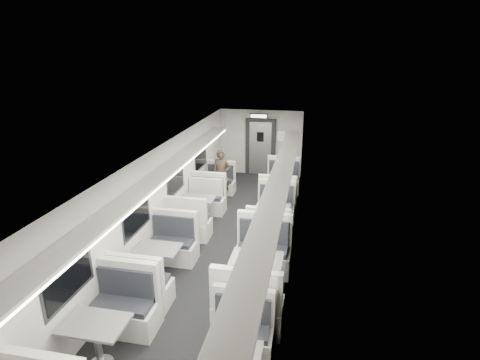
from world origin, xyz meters
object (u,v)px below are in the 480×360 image
at_px(booth_right_c, 256,276).
at_px(booth_left_a, 214,190).
at_px(booth_right_b, 272,220).
at_px(exit_sign, 259,116).
at_px(vestibule_door, 260,147).
at_px(passenger, 221,175).
at_px(booth_right_a, 281,189).
at_px(booth_left_b, 198,210).
at_px(booth_left_c, 159,264).
at_px(booth_left_d, 98,344).

bearing_deg(booth_right_c, booth_left_a, 114.30).
distance_m(booth_right_b, exit_sign, 4.67).
bearing_deg(booth_right_c, vestibule_door, 97.84).
distance_m(booth_left_a, passenger, 0.52).
height_order(booth_right_a, exit_sign, exit_sign).
relative_size(booth_left_b, booth_right_a, 0.98).
distance_m(booth_right_b, vestibule_door, 4.79).
xyz_separation_m(booth_left_b, passenger, (0.18, 1.83, 0.42)).
bearing_deg(booth_left_c, passenger, 87.69).
height_order(booth_left_b, exit_sign, exit_sign).
xyz_separation_m(booth_left_c, booth_right_b, (2.00, 2.50, -0.01)).
height_order(booth_left_c, vestibule_door, vestibule_door).
relative_size(booth_left_a, booth_left_d, 0.88).
bearing_deg(booth_right_c, booth_left_b, 125.66).
xyz_separation_m(booth_left_c, passenger, (0.18, 4.50, 0.42)).
relative_size(booth_left_a, booth_right_b, 0.94).
relative_size(booth_left_a, booth_left_c, 0.92).
xyz_separation_m(booth_right_a, vestibule_door, (-1.00, 2.45, 0.65)).
relative_size(passenger, vestibule_door, 0.76).
relative_size(booth_right_b, booth_right_c, 0.88).
bearing_deg(booth_right_c, booth_left_c, 176.49).
relative_size(booth_left_b, booth_right_c, 0.91).
distance_m(booth_right_b, passenger, 2.73).
bearing_deg(vestibule_door, booth_left_c, -97.98).
distance_m(booth_left_c, vestibule_door, 7.24).
bearing_deg(booth_left_b, booth_right_c, -54.34).
xyz_separation_m(booth_left_c, booth_right_a, (2.00, 4.68, 0.01)).
bearing_deg(booth_right_c, booth_right_b, 90.00).
xyz_separation_m(booth_left_b, booth_left_c, (0.00, -2.67, -0.00)).
xyz_separation_m(booth_left_a, booth_left_c, (0.00, -4.31, 0.03)).
distance_m(booth_left_c, booth_left_d, 2.23).
distance_m(booth_left_b, booth_right_c, 3.43).
bearing_deg(booth_left_b, booth_left_d, -90.00).
bearing_deg(booth_left_d, vestibule_door, 83.91).
xyz_separation_m(booth_right_a, passenger, (-1.82, -0.19, 0.41)).
bearing_deg(booth_right_a, passenger, -174.16).
distance_m(booth_left_d, passenger, 6.74).
xyz_separation_m(booth_left_a, booth_right_a, (2.00, 0.38, 0.04)).
bearing_deg(passenger, booth_right_c, -70.27).
distance_m(booth_left_d, vestibule_door, 9.44).
xyz_separation_m(booth_left_d, booth_right_b, (2.00, 4.74, -0.03)).
bearing_deg(booth_right_c, exit_sign, 98.40).
bearing_deg(booth_right_a, booth_left_c, -113.12).
relative_size(booth_right_a, booth_right_b, 1.05).
bearing_deg(booth_right_c, booth_left_d, -133.48).
xyz_separation_m(booth_left_d, booth_right_c, (2.00, 2.11, 0.02)).
xyz_separation_m(booth_left_d, passenger, (0.18, 6.73, 0.40)).
bearing_deg(booth_left_c, booth_right_c, -3.51).
height_order(booth_left_a, booth_left_b, booth_left_b).
relative_size(booth_left_a, exit_sign, 3.13).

